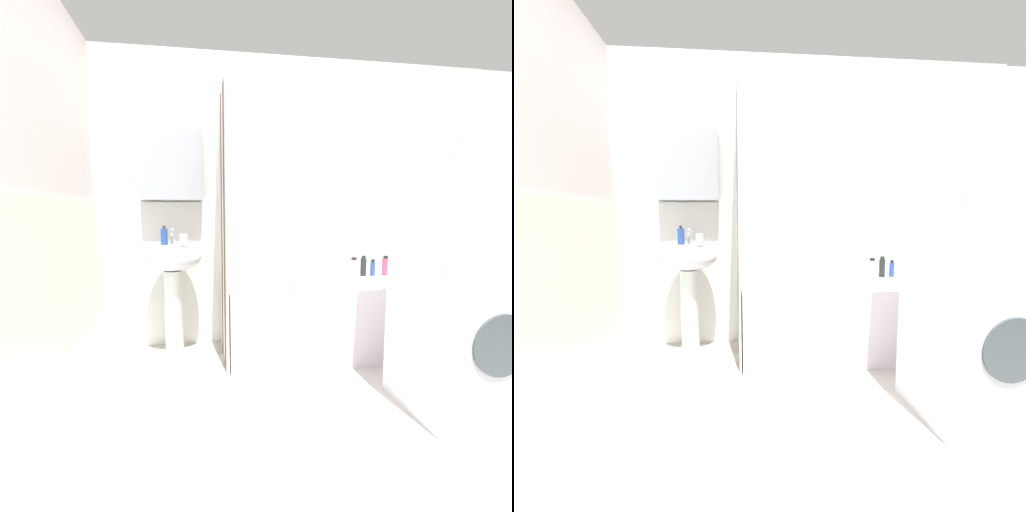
# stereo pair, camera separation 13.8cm
# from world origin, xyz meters

# --- Properties ---
(ground_plane) EXTENTS (4.80, 5.60, 0.04)m
(ground_plane) POSITION_xyz_m (0.00, 0.00, -0.02)
(ground_plane) COLOR beige
(wall_back_tiled) EXTENTS (3.60, 0.18, 2.40)m
(wall_back_tiled) POSITION_xyz_m (-0.06, 1.26, 1.14)
(wall_back_tiled) COLOR white
(wall_back_tiled) RESTS_ON ground_plane
(wall_left_tiled) EXTENTS (0.07, 1.81, 2.40)m
(wall_left_tiled) POSITION_xyz_m (-1.57, 0.34, 1.12)
(wall_left_tiled) COLOR silver
(wall_left_tiled) RESTS_ON ground_plane
(sink) EXTENTS (0.44, 0.34, 0.86)m
(sink) POSITION_xyz_m (-0.94, 1.03, 0.63)
(sink) COLOR white
(sink) RESTS_ON ground_plane
(faucet) EXTENTS (0.03, 0.12, 0.12)m
(faucet) POSITION_xyz_m (-0.94, 1.11, 0.93)
(faucet) COLOR silver
(faucet) RESTS_ON sink
(soap_dispenser) EXTENTS (0.05, 0.05, 0.15)m
(soap_dispenser) POSITION_xyz_m (-1.00, 1.08, 0.93)
(soap_dispenser) COLOR #2C4BA3
(soap_dispenser) RESTS_ON sink
(toothbrush_cup) EXTENTS (0.07, 0.07, 0.09)m
(toothbrush_cup) POSITION_xyz_m (-0.85, 1.01, 0.91)
(toothbrush_cup) COLOR white
(toothbrush_cup) RESTS_ON sink
(bathtub) EXTENTS (1.53, 0.68, 0.56)m
(bathtub) POSITION_xyz_m (0.22, 0.88, 0.28)
(bathtub) COLOR white
(bathtub) RESTS_ON ground_plane
(shower_curtain) EXTENTS (0.01, 0.68, 2.00)m
(shower_curtain) POSITION_xyz_m (-0.56, 0.88, 1.00)
(shower_curtain) COLOR white
(shower_curtain) RESTS_ON ground_plane
(lotion_bottle) EXTENTS (0.06, 0.06, 0.17)m
(lotion_bottle) POSITION_xyz_m (0.89, 1.13, 0.64)
(lotion_bottle) COLOR #CA476F
(lotion_bottle) RESTS_ON bathtub
(conditioner_bottle) EXTENTS (0.04, 0.04, 0.14)m
(conditioner_bottle) POSITION_xyz_m (0.77, 1.12, 0.63)
(conditioner_bottle) COLOR #2D4B9C
(conditioner_bottle) RESTS_ON bathtub
(body_wash_bottle) EXTENTS (0.05, 0.05, 0.18)m
(body_wash_bottle) POSITION_xyz_m (0.68, 1.13, 0.65)
(body_wash_bottle) COLOR #212826
(body_wash_bottle) RESTS_ON bathtub
(shampoo_bottle) EXTENTS (0.06, 0.06, 0.17)m
(shampoo_bottle) POSITION_xyz_m (0.59, 1.12, 0.64)
(shampoo_bottle) COLOR white
(shampoo_bottle) RESTS_ON bathtub
(towel_folded) EXTENTS (0.31, 0.22, 0.09)m
(towel_folded) POSITION_xyz_m (0.06, 0.69, 0.61)
(towel_folded) COLOR silver
(towel_folded) RESTS_ON bathtub
(washer_dryer_stack) EXTENTS (0.57, 0.59, 1.73)m
(washer_dryer_stack) POSITION_xyz_m (0.69, -0.05, 0.86)
(washer_dryer_stack) COLOR white
(washer_dryer_stack) RESTS_ON ground_plane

